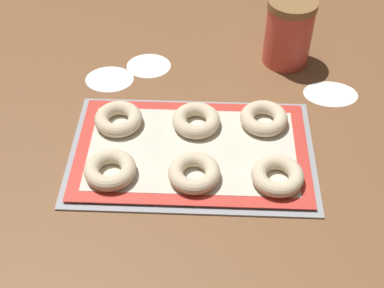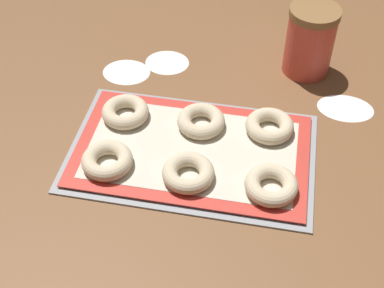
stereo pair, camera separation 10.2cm
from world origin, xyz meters
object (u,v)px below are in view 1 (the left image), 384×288
(flour_canister, at_px, (289,31))
(baking_tray, at_px, (192,152))
(bagel_front_left, at_px, (110,170))
(bagel_back_right, at_px, (264,118))
(bagel_front_center, at_px, (194,173))
(bagel_back_center, at_px, (196,120))
(bagel_back_left, at_px, (118,119))
(bagel_front_right, at_px, (278,176))

(flour_canister, bearing_deg, baking_tray, -123.52)
(bagel_front_left, xyz_separation_m, bagel_back_right, (0.28, 0.14, 0.00))
(bagel_front_left, bearing_deg, flour_canister, 47.22)
(flour_canister, bearing_deg, bagel_front_center, -117.36)
(bagel_back_center, bearing_deg, bagel_front_center, -89.52)
(bagel_back_left, bearing_deg, bagel_front_right, -24.15)
(bagel_back_right, xyz_separation_m, flour_canister, (0.06, 0.22, 0.05))
(baking_tray, bearing_deg, bagel_front_left, -154.16)
(bagel_front_right, bearing_deg, bagel_front_left, 179.48)
(bagel_front_left, xyz_separation_m, bagel_back_center, (0.15, 0.13, 0.00))
(bagel_back_right, relative_size, flour_canister, 0.61)
(bagel_front_center, xyz_separation_m, flour_canister, (0.19, 0.37, 0.05))
(bagel_back_left, height_order, bagel_back_right, same)
(bagel_front_right, distance_m, bagel_back_right, 0.15)
(baking_tray, bearing_deg, bagel_back_right, 28.76)
(bagel_front_center, height_order, bagel_back_left, same)
(bagel_front_left, xyz_separation_m, bagel_front_right, (0.29, -0.00, 0.00))
(bagel_front_left, bearing_deg, baking_tray, 25.84)
(bagel_front_center, bearing_deg, bagel_front_left, 179.33)
(baking_tray, distance_m, bagel_back_left, 0.16)
(bagel_front_right, xyz_separation_m, bagel_back_left, (-0.30, 0.13, 0.00))
(baking_tray, height_order, bagel_front_left, bagel_front_left)
(baking_tray, xyz_separation_m, bagel_back_center, (0.01, 0.06, 0.02))
(bagel_back_right, bearing_deg, bagel_front_left, -152.71)
(bagel_back_left, distance_m, bagel_back_right, 0.28)
(baking_tray, distance_m, flour_canister, 0.36)
(bagel_front_center, height_order, bagel_back_right, same)
(bagel_back_left, xyz_separation_m, flour_canister, (0.34, 0.23, 0.05))
(bagel_front_left, distance_m, bagel_front_right, 0.29)
(baking_tray, relative_size, bagel_front_right, 4.92)
(baking_tray, xyz_separation_m, bagel_front_center, (0.01, -0.07, 0.02))
(baking_tray, bearing_deg, flour_canister, 56.48)
(baking_tray, xyz_separation_m, bagel_front_left, (-0.14, -0.07, 0.02))
(bagel_front_left, xyz_separation_m, bagel_front_center, (0.15, -0.00, 0.00))
(baking_tray, xyz_separation_m, bagel_back_left, (-0.14, 0.06, 0.02))
(bagel_front_right, height_order, bagel_back_center, same)
(bagel_front_left, distance_m, bagel_back_right, 0.31)
(bagel_back_center, bearing_deg, bagel_front_left, -137.99)
(bagel_front_left, bearing_deg, bagel_front_center, -0.67)
(bagel_back_center, xyz_separation_m, bagel_back_right, (0.13, 0.01, 0.00))
(bagel_back_right, bearing_deg, bagel_front_center, -131.78)
(baking_tray, height_order, bagel_front_center, bagel_front_center)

